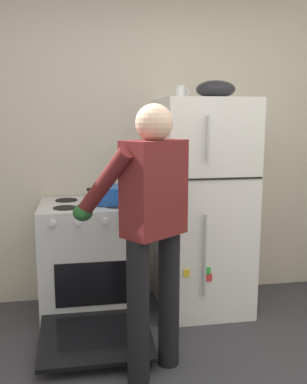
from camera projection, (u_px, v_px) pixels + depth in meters
kitchen_wall_back at (149, 138)px, 3.63m from camera, size 6.00×0.10×2.70m
refrigerator at (203, 206)px, 3.41m from camera, size 0.68×0.72×1.66m
stove_range at (92, 261)px, 3.31m from camera, size 0.76×1.20×0.89m
person_cook at (149, 217)px, 2.49m from camera, size 0.68×0.72×1.60m
red_pot at (112, 195)px, 3.22m from camera, size 0.37×0.27×0.13m
coffee_mug at (181, 92)px, 3.28m from camera, size 0.11×0.08×0.10m
mixing_bowl at (216, 89)px, 3.27m from camera, size 0.30×0.30×0.13m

